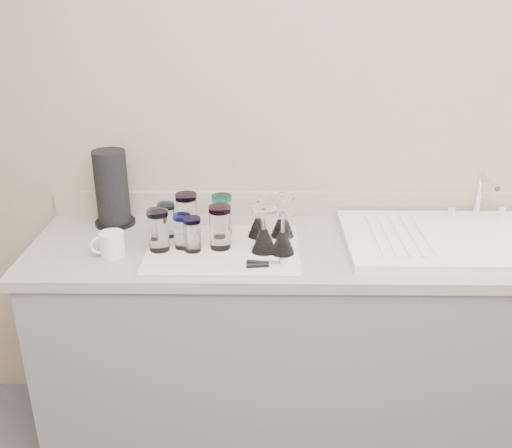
{
  "coord_description": "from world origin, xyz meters",
  "views": [
    {
      "loc": [
        -0.17,
        -0.73,
        1.8
      ],
      "look_at": [
        -0.19,
        1.15,
        1.0
      ],
      "focal_mm": 40.0,
      "sensor_mm": 36.0,
      "label": 1
    }
  ],
  "objects_px": {
    "tumbler_lavender": "(220,227)",
    "white_mug": "(111,244)",
    "tumbler_cyan": "(187,214)",
    "goblet_front_left": "(264,237)",
    "tumbler_magenta": "(158,230)",
    "tumbler_teal": "(167,220)",
    "goblet_back_left": "(258,224)",
    "tumbler_extra": "(182,231)",
    "tumbler_blue": "(192,234)",
    "sink_unit": "(456,239)",
    "paper_towel_roll": "(112,189)",
    "goblet_back_right": "(282,222)",
    "tumbler_purple": "(222,214)",
    "can_opener": "(265,264)",
    "goblet_front_right": "(283,239)"
  },
  "relations": [
    {
      "from": "tumbler_lavender",
      "to": "white_mug",
      "type": "bearing_deg",
      "value": -171.66
    },
    {
      "from": "tumbler_cyan",
      "to": "goblet_front_left",
      "type": "xyz_separation_m",
      "value": [
        0.29,
        -0.15,
        -0.03
      ]
    },
    {
      "from": "tumbler_magenta",
      "to": "tumbler_lavender",
      "type": "distance_m",
      "value": 0.22
    },
    {
      "from": "tumbler_magenta",
      "to": "tumbler_cyan",
      "type": "bearing_deg",
      "value": 59.33
    },
    {
      "from": "tumbler_teal",
      "to": "goblet_back_left",
      "type": "relative_size",
      "value": 0.93
    },
    {
      "from": "tumbler_cyan",
      "to": "tumbler_extra",
      "type": "distance_m",
      "value": 0.12
    },
    {
      "from": "goblet_front_left",
      "to": "tumbler_blue",
      "type": "bearing_deg",
      "value": -179.87
    },
    {
      "from": "sink_unit",
      "to": "tumbler_magenta",
      "type": "bearing_deg",
      "value": -175.99
    },
    {
      "from": "tumbler_blue",
      "to": "goblet_back_left",
      "type": "bearing_deg",
      "value": 29.4
    },
    {
      "from": "tumbler_blue",
      "to": "paper_towel_roll",
      "type": "height_order",
      "value": "paper_towel_roll"
    },
    {
      "from": "goblet_back_left",
      "to": "goblet_back_right",
      "type": "relative_size",
      "value": 0.87
    },
    {
      "from": "tumbler_purple",
      "to": "white_mug",
      "type": "xyz_separation_m",
      "value": [
        -0.38,
        -0.18,
        -0.04
      ]
    },
    {
      "from": "tumbler_purple",
      "to": "goblet_front_left",
      "type": "relative_size",
      "value": 0.93
    },
    {
      "from": "tumbler_teal",
      "to": "paper_towel_roll",
      "type": "distance_m",
      "value": 0.28
    },
    {
      "from": "can_opener",
      "to": "paper_towel_roll",
      "type": "height_order",
      "value": "paper_towel_roll"
    },
    {
      "from": "tumbler_lavender",
      "to": "sink_unit",
      "type": "bearing_deg",
      "value": 3.6
    },
    {
      "from": "paper_towel_roll",
      "to": "white_mug",
      "type": "bearing_deg",
      "value": -78.55
    },
    {
      "from": "paper_towel_roll",
      "to": "goblet_front_right",
      "type": "bearing_deg",
      "value": -22.65
    },
    {
      "from": "goblet_back_left",
      "to": "goblet_front_left",
      "type": "height_order",
      "value": "goblet_front_left"
    },
    {
      "from": "tumbler_extra",
      "to": "goblet_front_right",
      "type": "bearing_deg",
      "value": -6.74
    },
    {
      "from": "goblet_back_left",
      "to": "goblet_front_left",
      "type": "relative_size",
      "value": 0.86
    },
    {
      "from": "tumbler_cyan",
      "to": "goblet_front_left",
      "type": "height_order",
      "value": "goblet_front_left"
    },
    {
      "from": "tumbler_cyan",
      "to": "paper_towel_roll",
      "type": "bearing_deg",
      "value": 159.61
    },
    {
      "from": "tumbler_magenta",
      "to": "goblet_front_left",
      "type": "height_order",
      "value": "goblet_front_left"
    },
    {
      "from": "goblet_back_left",
      "to": "can_opener",
      "type": "distance_m",
      "value": 0.25
    },
    {
      "from": "sink_unit",
      "to": "can_opener",
      "type": "bearing_deg",
      "value": -164.08
    },
    {
      "from": "tumbler_cyan",
      "to": "tumbler_magenta",
      "type": "xyz_separation_m",
      "value": [
        -0.08,
        -0.14,
        -0.0
      ]
    },
    {
      "from": "goblet_back_right",
      "to": "tumbler_teal",
      "type": "bearing_deg",
      "value": -179.04
    },
    {
      "from": "tumbler_purple",
      "to": "white_mug",
      "type": "distance_m",
      "value": 0.43
    },
    {
      "from": "goblet_back_left",
      "to": "white_mug",
      "type": "xyz_separation_m",
      "value": [
        -0.52,
        -0.16,
        -0.01
      ]
    },
    {
      "from": "goblet_front_left",
      "to": "tumbler_lavender",
      "type": "bearing_deg",
      "value": 169.99
    },
    {
      "from": "goblet_back_left",
      "to": "white_mug",
      "type": "height_order",
      "value": "goblet_back_left"
    },
    {
      "from": "tumbler_magenta",
      "to": "tumbler_lavender",
      "type": "xyz_separation_m",
      "value": [
        0.22,
        0.02,
        0.0
      ]
    },
    {
      "from": "goblet_front_right",
      "to": "white_mug",
      "type": "xyz_separation_m",
      "value": [
        -0.61,
        -0.01,
        -0.02
      ]
    },
    {
      "from": "tumbler_magenta",
      "to": "goblet_front_right",
      "type": "height_order",
      "value": "goblet_front_right"
    },
    {
      "from": "can_opener",
      "to": "paper_towel_roll",
      "type": "xyz_separation_m",
      "value": [
        -0.6,
        0.38,
        0.13
      ]
    },
    {
      "from": "tumbler_blue",
      "to": "goblet_back_right",
      "type": "relative_size",
      "value": 0.79
    },
    {
      "from": "tumbler_purple",
      "to": "white_mug",
      "type": "relative_size",
      "value": 1.17
    },
    {
      "from": "goblet_front_right",
      "to": "tumbler_purple",
      "type": "bearing_deg",
      "value": 142.84
    },
    {
      "from": "goblet_back_left",
      "to": "goblet_back_right",
      "type": "xyz_separation_m",
      "value": [
        0.09,
        0.0,
        0.01
      ]
    },
    {
      "from": "goblet_back_left",
      "to": "can_opener",
      "type": "relative_size",
      "value": 1.11
    },
    {
      "from": "sink_unit",
      "to": "goblet_front_left",
      "type": "relative_size",
      "value": 4.99
    },
    {
      "from": "tumbler_cyan",
      "to": "white_mug",
      "type": "distance_m",
      "value": 0.31
    },
    {
      "from": "sink_unit",
      "to": "tumbler_extra",
      "type": "distance_m",
      "value": 1.01
    },
    {
      "from": "tumbler_lavender",
      "to": "goblet_back_right",
      "type": "xyz_separation_m",
      "value": [
        0.23,
        0.11,
        -0.03
      ]
    },
    {
      "from": "goblet_back_right",
      "to": "can_opener",
      "type": "xyz_separation_m",
      "value": [
        -0.07,
        -0.25,
        -0.05
      ]
    },
    {
      "from": "sink_unit",
      "to": "tumbler_lavender",
      "type": "relative_size",
      "value": 5.13
    },
    {
      "from": "goblet_front_right",
      "to": "can_opener",
      "type": "xyz_separation_m",
      "value": [
        -0.06,
        -0.1,
        -0.04
      ]
    },
    {
      "from": "tumbler_cyan",
      "to": "can_opener",
      "type": "distance_m",
      "value": 0.41
    },
    {
      "from": "tumbler_teal",
      "to": "goblet_front_right",
      "type": "bearing_deg",
      "value": -18.26
    }
  ]
}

